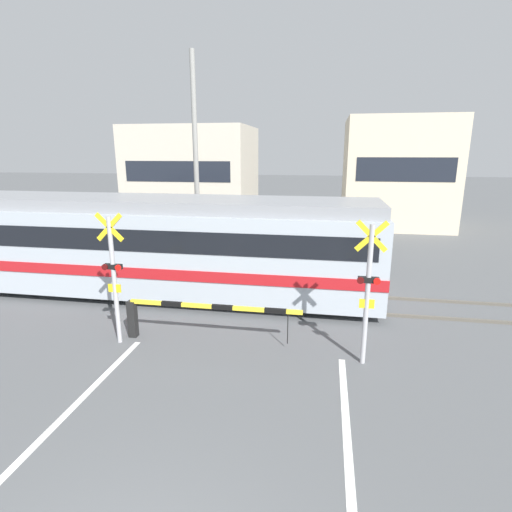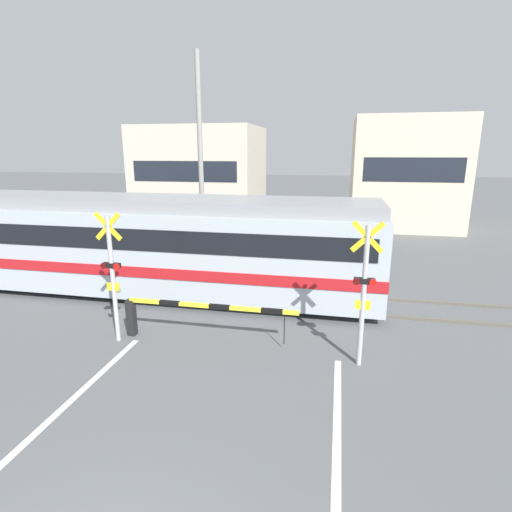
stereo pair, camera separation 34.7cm
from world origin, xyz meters
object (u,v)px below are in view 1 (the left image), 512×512
Objects in this scene: crossing_signal_left at (114,273)px; pedestrian at (296,233)px; commuter_train at (132,242)px; crossing_signal_right at (368,287)px; crossing_barrier_near at (180,312)px; crossing_barrier_far at (309,257)px.

pedestrian is (3.63, 9.90, -0.83)m from crossing_signal_left.
crossing_signal_right is at bearing -26.20° from commuter_train.
crossing_barrier_near is 2.64× the size of pedestrian.
crossing_barrier_near is 1.35× the size of crossing_signal_right.
crossing_signal_left is 10.58m from pedestrian.
crossing_barrier_far is (5.73, 2.74, -0.96)m from commuter_train.
crossing_barrier_far is at bearing 63.86° from crossing_barrier_near.
commuter_train is 8.10m from pedestrian.
commuter_train is 4.93× the size of crossing_signal_right.
crossing_signal_right is (4.40, -0.35, 1.04)m from crossing_barrier_near.
commuter_train reaches higher than pedestrian.
commuter_train is 3.64× the size of crossing_barrier_near.
commuter_train is 4.37m from crossing_barrier_near.
crossing_signal_right is 10.19m from pedestrian.
crossing_barrier_near is at bearing 175.41° from crossing_signal_right.
pedestrian reaches higher than crossing_barrier_far.
commuter_train is 3.64× the size of crossing_barrier_far.
crossing_barrier_far is at bearing 55.04° from crossing_signal_left.
commuter_train is at bearing -128.01° from pedestrian.
crossing_barrier_near is (2.81, -3.20, -0.96)m from commuter_train.
crossing_signal_right is 1.95× the size of pedestrian.
crossing_signal_left is (-1.49, -0.35, 1.04)m from crossing_barrier_near.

